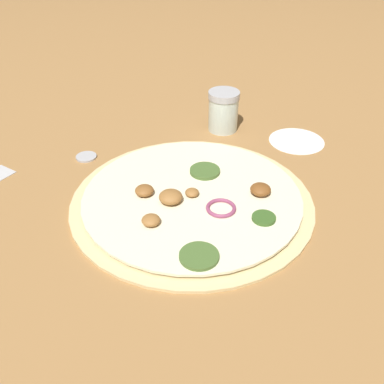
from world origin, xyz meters
TOP-DOWN VIEW (x-y plane):
  - ground_plane at (0.00, 0.00)m, footprint 3.00×3.00m
  - pizza at (-0.00, -0.00)m, footprint 0.36×0.36m
  - spice_jar at (0.22, 0.11)m, footprint 0.06×0.06m
  - loose_cap at (-0.02, 0.22)m, footprint 0.04×0.04m
  - flour_patch at (0.27, -0.03)m, footprint 0.10×0.10m

SIDE VIEW (x-z plane):
  - ground_plane at x=0.00m, z-range 0.00..0.00m
  - flour_patch at x=0.27m, z-range 0.00..0.00m
  - loose_cap at x=-0.02m, z-range 0.00..0.01m
  - pizza at x=0.00m, z-range -0.01..0.02m
  - spice_jar at x=0.22m, z-range 0.00..0.08m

